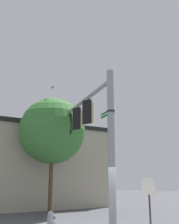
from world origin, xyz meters
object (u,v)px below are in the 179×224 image
object	(u,v)px
street_name_sign	(108,113)
fire_hydrant	(50,222)
traffic_light_nearest_pole	(89,113)
historical_marker	(149,194)
traffic_light_mid_inner	(79,119)
traffic_light_mid_outer	(70,124)
bird_flying	(53,87)

from	to	relation	value
street_name_sign	fire_hydrant	bearing A→B (deg)	-155.66
traffic_light_nearest_pole	historical_marker	xyz separation A→B (m)	(2.64, 0.76, -3.88)
traffic_light_mid_inner	fire_hydrant	world-z (taller)	traffic_light_mid_inner
traffic_light_mid_outer	fire_hydrant	xyz separation A→B (m)	(2.36, -4.17, -4.87)
traffic_light_nearest_pole	bird_flying	size ratio (longest dim) A/B	4.13
traffic_light_mid_outer	fire_hydrant	bearing A→B (deg)	-60.49
historical_marker	bird_flying	bearing A→B (deg)	170.95
traffic_light_mid_inner	street_name_sign	xyz separation A→B (m)	(3.19, -2.27, -0.54)
traffic_light_nearest_pole	bird_flying	xyz separation A→B (m)	(-4.14, 1.84, 2.67)
traffic_light_mid_inner	bird_flying	distance (m)	3.99
traffic_light_mid_outer	fire_hydrant	size ratio (longest dim) A/B	1.59
street_name_sign	bird_flying	distance (m)	7.52
street_name_sign	fire_hydrant	xyz separation A→B (m)	(-2.15, -0.97, -4.33)
traffic_light_nearest_pole	traffic_light_mid_outer	distance (m)	3.23
traffic_light_nearest_pole	bird_flying	distance (m)	5.26
traffic_light_mid_inner	fire_hydrant	size ratio (longest dim) A/B	1.59
traffic_light_mid_outer	bird_flying	distance (m)	3.06
bird_flying	historical_marker	world-z (taller)	bird_flying
traffic_light_nearest_pole	traffic_light_mid_outer	xyz separation A→B (m)	(-2.64, 1.86, 0.00)
traffic_light_mid_inner	traffic_light_mid_outer	distance (m)	1.61
traffic_light_mid_outer	bird_flying	bearing A→B (deg)	-179.40
traffic_light_nearest_pole	traffic_light_mid_inner	distance (m)	1.61
traffic_light_nearest_pole	traffic_light_mid_outer	size ratio (longest dim) A/B	1.00
bird_flying	traffic_light_mid_outer	bearing A→B (deg)	0.60
bird_flying	fire_hydrant	xyz separation A→B (m)	(3.86, -4.16, -7.54)
traffic_light_nearest_pole	fire_hydrant	distance (m)	5.40
historical_marker	fire_hydrant	bearing A→B (deg)	-133.50
street_name_sign	traffic_light_nearest_pole	bearing A→B (deg)	144.42
traffic_light_mid_outer	street_name_sign	bearing A→B (deg)	-35.33
traffic_light_mid_outer	traffic_light_nearest_pole	bearing A→B (deg)	-35.15
traffic_light_nearest_pole	street_name_sign	bearing A→B (deg)	-35.58
street_name_sign	traffic_light_mid_outer	bearing A→B (deg)	144.67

